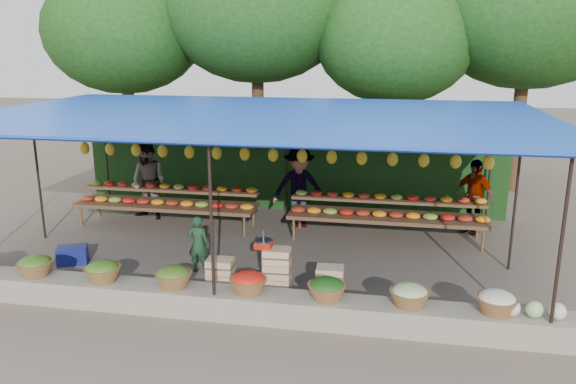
% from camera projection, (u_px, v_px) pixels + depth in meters
% --- Properties ---
extents(ground, '(60.00, 60.00, 0.00)m').
position_uv_depth(ground, '(259.00, 252.00, 11.37)').
color(ground, brown).
rests_on(ground, ground).
extents(stone_curb, '(10.60, 0.55, 0.40)m').
position_uv_depth(stone_curb, '(218.00, 302.00, 8.71)').
color(stone_curb, gray).
rests_on(stone_curb, ground).
extents(stall_canopy, '(10.80, 6.60, 2.82)m').
position_uv_depth(stall_canopy, '(258.00, 120.00, 10.74)').
color(stall_canopy, black).
rests_on(stall_canopy, ground).
extents(produce_baskets, '(8.98, 0.58, 0.34)m').
position_uv_depth(produce_baskets, '(211.00, 280.00, 8.63)').
color(produce_baskets, brown).
rests_on(produce_baskets, stone_curb).
extents(netting_backdrop, '(10.60, 0.06, 2.50)m').
position_uv_depth(netting_backdrop, '(288.00, 161.00, 14.05)').
color(netting_backdrop, '#1E4719').
rests_on(netting_backdrop, ground).
extents(tree_row, '(16.51, 5.50, 7.12)m').
position_uv_depth(tree_row, '(325.00, 22.00, 15.87)').
color(tree_row, '#312411').
rests_on(tree_row, ground).
extents(fruit_table_left, '(4.21, 0.95, 0.93)m').
position_uv_depth(fruit_table_left, '(168.00, 200.00, 12.95)').
color(fruit_table_left, '#4D361E').
rests_on(fruit_table_left, ground).
extents(fruit_table_right, '(4.21, 0.95, 0.93)m').
position_uv_depth(fruit_table_right, '(387.00, 211.00, 12.05)').
color(fruit_table_right, '#4D361E').
rests_on(fruit_table_right, ground).
extents(crate_counter, '(2.37, 0.36, 0.77)m').
position_uv_depth(crate_counter, '(275.00, 274.00, 9.50)').
color(crate_counter, tan).
rests_on(crate_counter, ground).
extents(weighing_scale, '(0.30, 0.30, 0.32)m').
position_uv_depth(weighing_scale, '(263.00, 244.00, 9.40)').
color(weighing_scale, red).
rests_on(weighing_scale, crate_counter).
extents(vendor_seated, '(0.40, 0.26, 1.08)m').
position_uv_depth(vendor_seated, '(198.00, 244.00, 10.26)').
color(vendor_seated, '#1A3A20').
rests_on(vendor_seated, ground).
extents(customer_left, '(1.04, 0.90, 1.85)m').
position_uv_depth(customer_left, '(149.00, 181.00, 13.36)').
color(customer_left, slate).
rests_on(customer_left, ground).
extents(customer_mid, '(1.35, 1.01, 1.87)m').
position_uv_depth(customer_mid, '(299.00, 187.00, 12.76)').
color(customer_mid, slate).
rests_on(customer_mid, ground).
extents(customer_right, '(1.01, 0.95, 1.67)m').
position_uv_depth(customer_right, '(473.00, 196.00, 12.39)').
color(customer_right, slate).
rests_on(customer_right, ground).
extents(blue_crate_back, '(0.66, 0.58, 0.33)m').
position_uv_depth(blue_crate_back, '(72.00, 255.00, 10.77)').
color(blue_crate_back, navy).
rests_on(blue_crate_back, ground).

